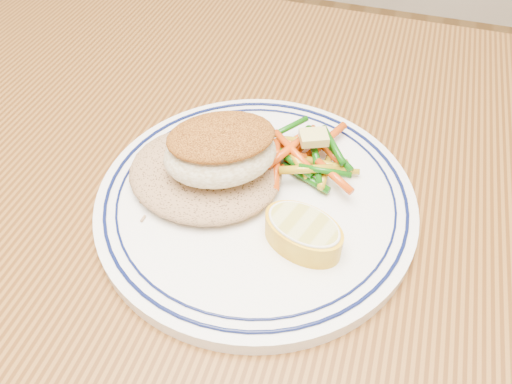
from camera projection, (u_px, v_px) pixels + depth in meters
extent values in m
cube|color=#542F10|center=(261.00, 265.00, 0.44)|extent=(1.50, 0.90, 0.04)
cylinder|color=#542F10|center=(17.00, 149.00, 1.10)|extent=(0.07, 0.07, 0.71)
cylinder|color=white|center=(256.00, 201.00, 0.46)|extent=(0.29, 0.29, 0.01)
torus|color=#0A113F|center=(256.00, 195.00, 0.45)|extent=(0.27, 0.27, 0.00)
torus|color=#0A113F|center=(256.00, 195.00, 0.45)|extent=(0.25, 0.25, 0.00)
ellipsoid|color=#98714C|center=(205.00, 170.00, 0.46)|extent=(0.14, 0.13, 0.03)
ellipsoid|color=#F0E7C6|center=(220.00, 154.00, 0.43)|extent=(0.12, 0.11, 0.04)
ellipsoid|color=#9C5719|center=(221.00, 136.00, 0.42)|extent=(0.11, 0.10, 0.02)
cylinder|color=#10500A|center=(309.00, 162.00, 0.48)|extent=(0.05, 0.01, 0.01)
cylinder|color=#10500A|center=(294.00, 157.00, 0.48)|extent=(0.06, 0.02, 0.01)
cylinder|color=#B08B12|center=(329.00, 170.00, 0.47)|extent=(0.06, 0.02, 0.01)
cylinder|color=#D4440A|center=(295.00, 154.00, 0.48)|extent=(0.02, 0.05, 0.01)
cylinder|color=#10500A|center=(305.00, 177.00, 0.46)|extent=(0.05, 0.03, 0.01)
cylinder|color=#D4440A|center=(325.00, 141.00, 0.49)|extent=(0.03, 0.06, 0.01)
cylinder|color=#B08B12|center=(326.00, 170.00, 0.46)|extent=(0.01, 0.05, 0.01)
cylinder|color=#B08B12|center=(328.00, 165.00, 0.46)|extent=(0.05, 0.01, 0.01)
cylinder|color=#B08B12|center=(326.00, 169.00, 0.46)|extent=(0.04, 0.03, 0.01)
cylinder|color=#D4440A|center=(298.00, 137.00, 0.49)|extent=(0.03, 0.05, 0.01)
cylinder|color=#D4440A|center=(328.00, 150.00, 0.48)|extent=(0.04, 0.04, 0.01)
cylinder|color=#D4440A|center=(276.00, 164.00, 0.46)|extent=(0.02, 0.06, 0.01)
cylinder|color=#10500A|center=(335.00, 153.00, 0.47)|extent=(0.04, 0.04, 0.01)
cylinder|color=#10500A|center=(289.00, 158.00, 0.47)|extent=(0.05, 0.04, 0.01)
cylinder|color=#B08B12|center=(305.00, 141.00, 0.48)|extent=(0.06, 0.02, 0.01)
cylinder|color=#B08B12|center=(291.00, 153.00, 0.47)|extent=(0.04, 0.04, 0.01)
cylinder|color=#10500A|center=(315.00, 158.00, 0.46)|extent=(0.03, 0.06, 0.01)
cylinder|color=#D4440A|center=(279.00, 153.00, 0.47)|extent=(0.05, 0.02, 0.01)
cylinder|color=#10500A|center=(313.00, 147.00, 0.47)|extent=(0.03, 0.05, 0.01)
cylinder|color=#D4440A|center=(334.00, 176.00, 0.45)|extent=(0.04, 0.03, 0.01)
cylinder|color=#B08B12|center=(306.00, 169.00, 0.45)|extent=(0.05, 0.02, 0.01)
cylinder|color=#10500A|center=(325.00, 171.00, 0.45)|extent=(0.05, 0.01, 0.01)
cylinder|color=#10500A|center=(333.00, 145.00, 0.47)|extent=(0.03, 0.05, 0.01)
cylinder|color=#D4440A|center=(289.00, 149.00, 0.46)|extent=(0.03, 0.06, 0.01)
cylinder|color=#10500A|center=(286.00, 129.00, 0.48)|extent=(0.04, 0.04, 0.01)
cylinder|color=#D4440A|center=(293.00, 151.00, 0.46)|extent=(0.05, 0.04, 0.01)
cube|color=#DBCE6B|center=(314.00, 137.00, 0.46)|extent=(0.03, 0.03, 0.01)
torus|color=white|center=(304.00, 224.00, 0.40)|extent=(0.08, 0.08, 0.00)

